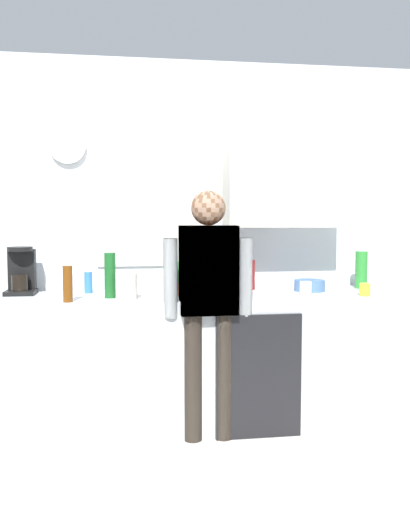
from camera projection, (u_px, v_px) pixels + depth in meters
ground_plane at (208, 439)px, 3.40m from camera, size 8.00×8.00×0.00m
kitchen_counter at (202, 358)px, 3.67m from camera, size 2.75×0.64×0.90m
dishwasher_panel at (259, 377)px, 3.39m from camera, size 0.56×0.02×0.81m
back_wall_assembly at (205, 227)px, 4.01m from camera, size 4.35×0.42×2.60m
coffee_maker at (21, 273)px, 3.65m from camera, size 0.20×0.20×0.33m
bottle_amber_beer at (68, 284)px, 3.30m from camera, size 0.06×0.06×0.23m
bottle_clear_soda at (361, 270)px, 3.95m from camera, size 0.09×0.09×0.28m
bottle_green_wine at (110, 275)px, 3.47m from camera, size 0.07×0.07×0.30m
bottle_red_vinegar at (251, 275)px, 3.89m from camera, size 0.06×0.06×0.22m
cup_yellow_cup at (365, 290)px, 3.57m from camera, size 0.07×0.07×0.08m
cup_white_mug at (306, 289)px, 3.58m from camera, size 0.08×0.08×0.09m
mixing_bowl at (310, 285)px, 3.81m from camera, size 0.22×0.22×0.08m
potted_plant at (178, 276)px, 3.62m from camera, size 0.15×0.15×0.23m
dish_soap at (88, 282)px, 3.70m from camera, size 0.06×0.06×0.18m
storage_canister at (126, 286)px, 3.41m from camera, size 0.14×0.14×0.17m
person_at_sink at (208, 293)px, 3.34m from camera, size 0.57×0.22×1.60m
person_guest at (208, 293)px, 3.34m from camera, size 0.57×0.22×1.60m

